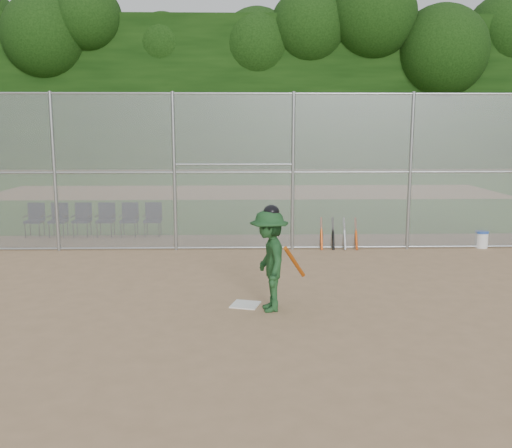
{
  "coord_description": "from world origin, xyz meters",
  "views": [
    {
      "loc": [
        -0.3,
        -9.43,
        3.16
      ],
      "look_at": [
        0.0,
        2.5,
        1.1
      ],
      "focal_mm": 40.0,
      "sensor_mm": 36.0,
      "label": 1
    }
  ],
  "objects_px": {
    "water_cooler": "(481,239)",
    "chair_0": "(34,220)",
    "home_plate": "(245,305)",
    "batter_at_plate": "(269,260)"
  },
  "relations": [
    {
      "from": "batter_at_plate",
      "to": "water_cooler",
      "type": "distance_m",
      "value": 7.7
    },
    {
      "from": "home_plate",
      "to": "chair_0",
      "type": "height_order",
      "value": "chair_0"
    },
    {
      "from": "water_cooler",
      "to": "home_plate",
      "type": "bearing_deg",
      "value": -142.86
    },
    {
      "from": "chair_0",
      "to": "home_plate",
      "type": "bearing_deg",
      "value": -47.24
    },
    {
      "from": "home_plate",
      "to": "chair_0",
      "type": "relative_size",
      "value": 0.49
    },
    {
      "from": "home_plate",
      "to": "chair_0",
      "type": "xyz_separation_m",
      "value": [
        -6.02,
        6.51,
        0.47
      ]
    },
    {
      "from": "home_plate",
      "to": "chair_0",
      "type": "bearing_deg",
      "value": 132.76
    },
    {
      "from": "home_plate",
      "to": "water_cooler",
      "type": "height_order",
      "value": "water_cooler"
    },
    {
      "from": "water_cooler",
      "to": "chair_0",
      "type": "xyz_separation_m",
      "value": [
        -12.25,
        1.79,
        0.26
      ]
    },
    {
      "from": "batter_at_plate",
      "to": "chair_0",
      "type": "xyz_separation_m",
      "value": [
        -6.43,
        6.79,
        -0.41
      ]
    }
  ]
}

